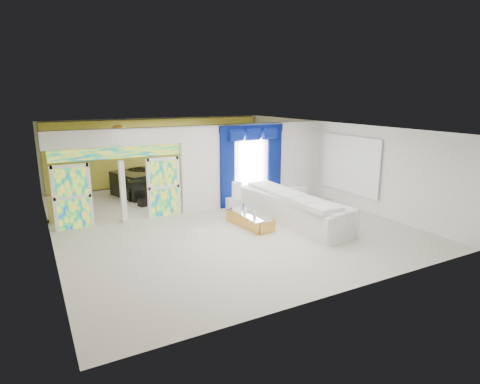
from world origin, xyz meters
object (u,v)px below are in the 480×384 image
armchair (291,193)px  white_sofa (291,210)px  grand_piano (138,184)px  console_table (244,203)px  coffee_table (250,220)px

armchair → white_sofa: bearing=156.5°
white_sofa → grand_piano: grand_piano is taller
white_sofa → armchair: white_sofa is taller
console_table → grand_piano: bearing=127.3°
grand_piano → armchair: bearing=-54.7°
armchair → grand_piano: size_ratio=0.53×
coffee_table → grand_piano: (-2.07, 5.57, 0.29)m
white_sofa → armchair: bearing=46.5°
coffee_table → console_table: size_ratio=1.36×
white_sofa → console_table: white_sofa is taller
coffee_table → console_table: (0.80, 1.80, 0.02)m
console_table → grand_piano: 4.75m
white_sofa → grand_piano: 6.80m
white_sofa → grand_piano: (-3.42, 5.87, 0.06)m
coffee_table → grand_piano: 5.95m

